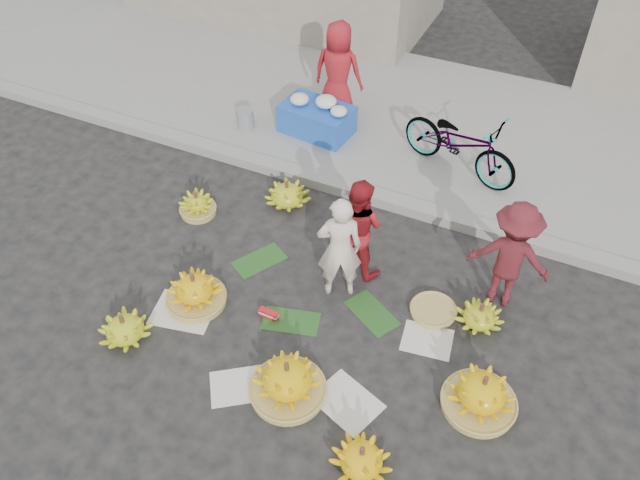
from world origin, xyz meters
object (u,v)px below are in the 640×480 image
at_px(banana_bunch_0, 195,290).
at_px(bicycle, 460,143).
at_px(vendor_cream, 339,248).
at_px(banana_bunch_4, 481,394).
at_px(flower_table, 317,117).

bearing_deg(banana_bunch_0, bicycle, 60.11).
bearing_deg(bicycle, vendor_cream, -175.68).
bearing_deg(banana_bunch_0, banana_bunch_4, 0.59).
height_order(banana_bunch_4, vendor_cream, vendor_cream).
bearing_deg(banana_bunch_4, banana_bunch_0, -179.41).
xyz_separation_m(banana_bunch_0, bicycle, (2.07, 3.61, 0.39)).
xyz_separation_m(banana_bunch_4, flower_table, (-3.51, 3.62, 0.15)).
height_order(flower_table, bicycle, bicycle).
distance_m(banana_bunch_0, bicycle, 4.18).
xyz_separation_m(banana_bunch_4, bicycle, (-1.28, 3.57, 0.37)).
relative_size(banana_bunch_0, flower_table, 0.68).
relative_size(banana_bunch_0, vendor_cream, 0.54).
xyz_separation_m(banana_bunch_0, flower_table, (-0.15, 3.66, 0.17)).
bearing_deg(banana_bunch_0, flower_table, 92.36).
height_order(banana_bunch_0, bicycle, bicycle).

